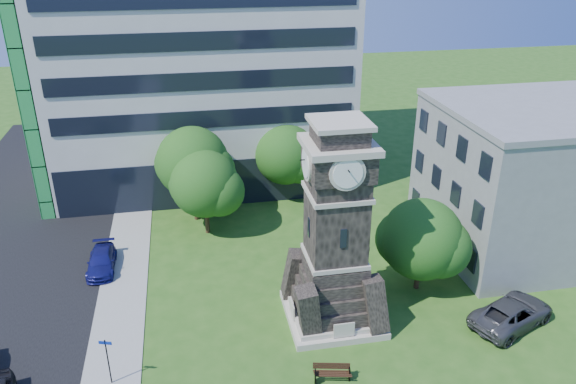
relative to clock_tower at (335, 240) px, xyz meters
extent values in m
plane|color=#285418|center=(-3.00, -2.00, -5.28)|extent=(160.00, 160.00, 0.00)
cube|color=gray|center=(-12.50, 3.00, -5.25)|extent=(3.00, 70.00, 0.06)
cube|color=#BCB5A4|center=(0.00, 0.00, -5.08)|extent=(5.40, 5.40, 0.40)
cube|color=#BCB5A4|center=(0.00, 0.00, -4.73)|extent=(4.80, 4.80, 0.30)
cube|color=black|center=(0.00, 0.00, 1.92)|extent=(3.00, 3.00, 6.40)
cube|color=#BCB5A4|center=(0.00, 0.00, -1.08)|extent=(3.25, 3.25, 0.25)
cube|color=#BCB5A4|center=(0.00, 0.00, 2.92)|extent=(3.25, 3.25, 0.25)
cube|color=black|center=(0.00, -1.52, 0.92)|extent=(0.35, 0.08, 1.10)
cube|color=black|center=(0.00, 0.00, 4.72)|extent=(3.30, 3.30, 1.60)
cube|color=#BCB5A4|center=(0.00, 0.00, 5.62)|extent=(3.70, 3.70, 0.35)
cylinder|color=white|center=(0.00, -1.77, 4.72)|extent=(1.56, 0.06, 1.56)
cylinder|color=white|center=(-1.77, 0.00, 4.72)|extent=(0.06, 1.56, 1.56)
cube|color=black|center=(0.00, 0.00, 6.22)|extent=(2.60, 2.60, 0.90)
cube|color=#BCB5A4|center=(0.00, 0.00, 6.82)|extent=(3.00, 3.00, 0.25)
cube|color=silver|center=(-6.00, 24.00, 8.72)|extent=(25.00, 15.00, 28.00)
cube|color=black|center=(-6.00, 16.80, -3.28)|extent=(24.50, 0.80, 4.00)
cube|color=gray|center=(17.00, 6.00, -0.28)|extent=(15.00, 12.00, 10.00)
cube|color=gray|center=(17.00, 6.00, 4.92)|extent=(15.20, 12.20, 0.40)
imported|color=navy|center=(-14.04, 8.03, -4.65)|extent=(1.77, 4.32, 1.25)
imported|color=#414246|center=(10.09, -2.63, -4.51)|extent=(6.12, 4.62, 1.55)
cube|color=black|center=(-2.27, -5.14, -4.91)|extent=(0.06, 0.48, 0.74)
cube|color=black|center=(-0.47, -5.14, -4.91)|extent=(0.06, 0.48, 0.74)
cube|color=#362012|center=(-1.37, -5.14, -4.81)|extent=(1.90, 0.51, 0.04)
cube|color=#362012|center=(-1.37, -4.91, -4.51)|extent=(1.90, 0.04, 0.42)
cylinder|color=black|center=(-12.44, -3.21, -3.90)|extent=(0.07, 0.07, 2.75)
cube|color=#0E3DA0|center=(-12.44, -3.21, -2.69)|extent=(0.66, 0.04, 0.17)
cylinder|color=#332114|center=(-7.41, 14.29, -3.86)|extent=(0.35, 0.35, 2.84)
sphere|color=#21641D|center=(-7.41, 14.29, -0.39)|extent=(5.58, 5.58, 5.58)
sphere|color=#21641D|center=(-6.29, 13.73, -0.94)|extent=(4.18, 4.18, 4.18)
sphere|color=#21641D|center=(-8.39, 14.99, -0.71)|extent=(3.90, 3.90, 3.90)
cylinder|color=#332114|center=(-6.68, 11.88, -4.09)|extent=(0.32, 0.32, 2.37)
sphere|color=#2B5F1C|center=(-6.68, 11.88, -1.20)|extent=(5.04, 5.04, 5.04)
sphere|color=#2B5F1C|center=(-5.67, 11.37, -1.66)|extent=(3.78, 3.78, 3.78)
sphere|color=#2B5F1C|center=(-7.56, 12.51, -1.46)|extent=(3.53, 3.53, 3.53)
cylinder|color=#332114|center=(0.30, 16.78, -4.08)|extent=(0.36, 0.36, 2.40)
sphere|color=#2C581A|center=(0.30, 16.78, -1.14)|extent=(5.22, 5.22, 5.22)
sphere|color=#2C581A|center=(1.34, 16.25, -1.61)|extent=(3.92, 3.92, 3.92)
sphere|color=#2C581A|center=(-0.62, 17.43, -1.41)|extent=(3.66, 3.66, 3.66)
cylinder|color=#332114|center=(6.13, 1.90, -4.24)|extent=(0.31, 0.31, 2.09)
sphere|color=#24571A|center=(6.13, 1.90, -1.69)|extent=(5.14, 5.14, 5.14)
sphere|color=#24571A|center=(7.16, 1.39, -2.09)|extent=(3.86, 3.86, 3.86)
sphere|color=#24571A|center=(5.23, 2.54, -1.92)|extent=(3.60, 3.60, 3.60)
camera|label=1|loc=(-7.74, -26.36, 15.53)|focal=35.00mm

